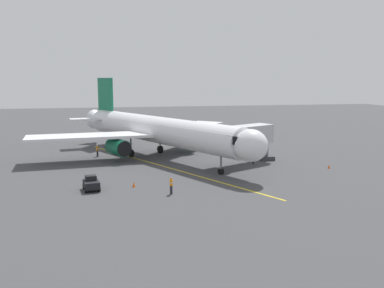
# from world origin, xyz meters

# --- Properties ---
(ground_plane) EXTENTS (220.00, 220.00, 0.00)m
(ground_plane) POSITION_xyz_m (0.00, 0.00, 0.00)
(ground_plane) COLOR #424244
(apron_lead_in_line) EXTENTS (18.48, 35.70, 0.01)m
(apron_lead_in_line) POSITION_xyz_m (-0.07, 6.18, 0.01)
(apron_lead_in_line) COLOR yellow
(apron_lead_in_line) RESTS_ON ground
(airplane) EXTENTS (31.43, 37.37, 11.50)m
(airplane) POSITION_xyz_m (0.05, -0.07, 4.00)
(airplane) COLOR white
(airplane) RESTS_ON ground
(jet_bridge) EXTENTS (10.98, 7.33, 5.40)m
(jet_bridge) POSITION_xyz_m (-9.87, 7.51, 3.76)
(jet_bridge) COLOR #B7B7BC
(jet_bridge) RESTS_ON ground
(ground_crew_marshaller) EXTENTS (0.27, 0.41, 1.71)m
(ground_crew_marshaller) POSITION_xyz_m (0.96, 19.46, 0.89)
(ground_crew_marshaller) COLOR #23232D
(ground_crew_marshaller) RESTS_ON ground
(ground_crew_wing_walker) EXTENTS (0.30, 0.43, 1.71)m
(ground_crew_wing_walker) POSITION_xyz_m (-12.13, 7.36, 0.89)
(ground_crew_wing_walker) COLOR #23232D
(ground_crew_wing_walker) RESTS_ON ground
(ground_crew_loader) EXTENTS (0.37, 0.46, 1.71)m
(ground_crew_loader) POSITION_xyz_m (8.43, -2.41, 0.89)
(ground_crew_loader) COLOR #23232D
(ground_crew_loader) RESTS_ON ground
(tug_near_nose) EXTENTS (1.88, 2.51, 1.50)m
(tug_near_nose) POSITION_xyz_m (8.76, 16.35, 0.70)
(tug_near_nose) COLOR black
(tug_near_nose) RESTS_ON ground
(safety_cone_nose_left) EXTENTS (0.32, 0.32, 0.55)m
(safety_cone_nose_left) POSITION_xyz_m (4.41, 15.95, 0.28)
(safety_cone_nose_left) COLOR #F2590F
(safety_cone_nose_left) RESTS_ON ground
(safety_cone_nose_right) EXTENTS (0.32, 0.32, 0.55)m
(safety_cone_nose_right) POSITION_xyz_m (-20.64, 11.95, 0.28)
(safety_cone_nose_right) COLOR #F2590F
(safety_cone_nose_right) RESTS_ON ground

